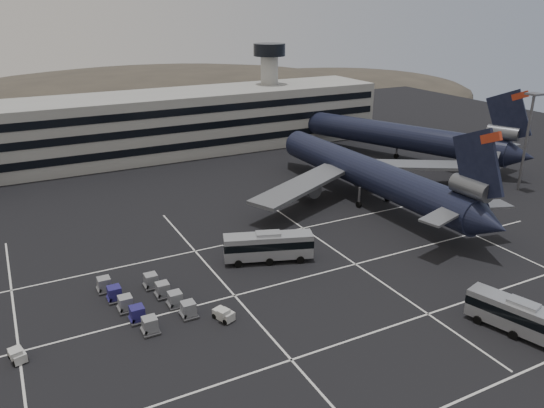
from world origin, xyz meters
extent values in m
plane|color=black|center=(0.00, 0.00, 0.00)|extent=(260.00, 260.00, 0.00)
cube|color=silver|center=(0.00, -10.00, 0.01)|extent=(90.00, 0.25, 0.01)
cube|color=silver|center=(0.00, 4.00, 0.01)|extent=(90.00, 0.25, 0.01)
cube|color=silver|center=(0.00, 18.00, 0.01)|extent=(90.00, 0.25, 0.01)
cube|color=silver|center=(-30.00, 6.00, 0.01)|extent=(0.25, 55.00, 0.01)
cube|color=silver|center=(-6.00, 6.00, 0.01)|extent=(0.25, 55.00, 0.01)
cube|color=silver|center=(12.00, 6.00, 0.01)|extent=(0.25, 55.00, 0.01)
cube|color=silver|center=(34.00, 6.00, 0.01)|extent=(0.25, 55.00, 0.01)
cube|color=gray|center=(0.00, 72.00, 7.00)|extent=(120.00, 18.00, 14.00)
cube|color=black|center=(0.00, 62.95, 3.50)|extent=(118.00, 0.20, 1.60)
cube|color=black|center=(0.00, 62.95, 7.50)|extent=(118.00, 0.20, 1.60)
cube|color=black|center=(0.00, 62.95, 11.20)|extent=(118.00, 0.20, 1.60)
cylinder|color=gray|center=(35.00, 74.00, 11.00)|extent=(4.40, 4.40, 22.00)
cylinder|color=black|center=(35.00, 74.00, 22.50)|extent=(8.00, 8.00, 3.00)
ellipsoid|color=#38332B|center=(30.00, 170.00, -13.50)|extent=(252.00, 180.00, 44.00)
ellipsoid|color=#38332B|center=(110.00, 170.00, -9.00)|extent=(168.00, 120.00, 24.00)
cylinder|color=slate|center=(58.00, 15.00, 9.00)|extent=(0.50, 0.50, 18.00)
cube|color=slate|center=(58.00, 15.00, 18.10)|extent=(2.40, 2.40, 0.35)
cylinder|color=black|center=(28.42, 23.42, 5.20)|extent=(6.60, 48.11, 5.60)
cone|color=black|center=(27.88, 49.62, 5.20)|extent=(5.69, 4.62, 5.60)
cone|color=black|center=(28.98, -3.07, 5.20)|extent=(5.14, 5.10, 5.04)
cube|color=black|center=(28.90, 0.43, 12.60)|extent=(0.70, 9.48, 10.97)
cube|color=#AD3017|center=(28.93, -1.07, 16.80)|extent=(0.62, 3.24, 2.24)
cylinder|color=#595B60|center=(28.89, 0.93, 9.30)|extent=(2.82, 6.05, 2.70)
cube|color=slate|center=(24.68, 1.34, 5.80)|extent=(8.04, 4.83, 0.87)
cube|color=slate|center=(33.08, 1.51, 5.80)|extent=(7.97, 4.55, 0.87)
cube|color=slate|center=(15.88, 25.16, 4.40)|extent=(22.39, 13.72, 1.75)
cylinder|color=#595B60|center=(18.82, 28.22, 2.70)|extent=(2.81, 5.56, 2.70)
cube|color=slate|center=(40.88, 25.68, 4.40)|extent=(22.52, 12.96, 1.75)
cylinder|color=#595B60|center=(37.82, 28.62, 2.70)|extent=(2.81, 5.56, 2.70)
cylinder|color=slate|center=(28.10, 38.78, 2.20)|extent=(0.44, 0.44, 3.00)
cylinder|color=black|center=(28.10, 38.78, 0.55)|extent=(0.52, 1.11, 1.10)
cylinder|color=slate|center=(25.27, 21.35, 2.20)|extent=(0.44, 0.44, 3.00)
cylinder|color=black|center=(25.27, 21.35, 0.55)|extent=(0.52, 1.11, 1.10)
cylinder|color=slate|center=(31.66, 21.49, 2.20)|extent=(0.44, 0.44, 3.00)
cylinder|color=black|center=(31.66, 21.49, 0.55)|extent=(0.52, 1.11, 1.10)
cylinder|color=black|center=(51.71, 42.95, 5.20)|extent=(23.96, 46.36, 5.60)
cone|color=black|center=(41.44, 67.05, 5.20)|extent=(6.92, 6.33, 5.60)
cone|color=black|center=(62.09, 18.56, 5.20)|extent=(6.60, 6.57, 5.04)
cube|color=black|center=(60.72, 21.78, 12.60)|extent=(4.17, 8.91, 10.97)
cube|color=#AD3017|center=(61.31, 20.40, 16.80)|extent=(1.77, 3.19, 2.24)
cylinder|color=#595B60|center=(60.52, 22.24, 9.30)|extent=(4.83, 6.58, 2.70)
cube|color=slate|center=(56.46, 21.06, 5.80)|extent=(7.98, 6.93, 0.87)
cube|color=slate|center=(64.19, 24.35, 5.80)|extent=(7.98, 4.58, 0.87)
cylinder|color=slate|center=(51.71, 42.95, 2.20)|extent=(0.44, 0.44, 3.00)
cylinder|color=black|center=(51.71, 42.95, 0.55)|extent=(0.89, 1.21, 1.10)
cube|color=#9FA1A7|center=(17.77, -17.44, 2.10)|extent=(5.63, 11.54, 3.08)
cube|color=black|center=(17.77, -17.44, 2.47)|extent=(5.70, 11.62, 0.97)
cube|color=#9FA1A7|center=(17.77, -17.44, 3.82)|extent=(2.44, 3.41, 0.36)
cylinder|color=black|center=(16.54, -17.80, 0.49)|extent=(0.59, 1.04, 0.98)
cylinder|color=black|center=(19.00, -17.08, 0.49)|extent=(0.59, 1.04, 0.98)
cylinder|color=black|center=(15.43, -14.01, 0.49)|extent=(0.59, 1.04, 0.98)
cylinder|color=black|center=(17.89, -13.29, 0.49)|extent=(0.59, 1.04, 0.98)
cube|color=#9FA1A7|center=(1.93, 10.43, 2.26)|extent=(12.35, 6.64, 3.31)
cube|color=black|center=(1.93, 10.43, 2.66)|extent=(12.42, 6.72, 1.05)
cube|color=#9FA1A7|center=(1.93, 10.43, 4.11)|extent=(3.71, 2.77, 0.39)
cylinder|color=black|center=(5.47, 7.71, 0.53)|extent=(1.12, 0.69, 1.06)
cylinder|color=black|center=(6.39, 10.31, 0.53)|extent=(1.12, 0.69, 1.06)
cylinder|color=black|center=(1.47, 9.13, 0.53)|extent=(1.12, 0.69, 1.06)
cylinder|color=black|center=(2.39, 11.72, 0.53)|extent=(1.12, 0.69, 1.06)
cylinder|color=black|center=(-2.53, 10.54, 0.53)|extent=(1.12, 0.69, 1.06)
cylinder|color=black|center=(-1.61, 13.14, 0.53)|extent=(1.12, 0.69, 1.06)
cube|color=beige|center=(-30.13, 2.63, 0.56)|extent=(1.74, 2.48, 0.92)
cube|color=beige|center=(-30.00, 2.13, 1.18)|extent=(1.32, 1.17, 0.51)
cylinder|color=black|center=(-30.47, 1.70, 0.29)|extent=(0.36, 0.61, 0.57)
cylinder|color=black|center=(-29.38, 1.97, 0.29)|extent=(0.36, 0.61, 0.57)
cylinder|color=black|center=(-30.87, 3.28, 0.29)|extent=(0.36, 0.61, 0.57)
cylinder|color=black|center=(-29.78, 3.56, 0.29)|extent=(0.36, 0.61, 0.57)
cube|color=beige|center=(-9.14, -0.14, 0.61)|extent=(2.11, 2.74, 0.99)
cube|color=beige|center=(-8.94, -0.66, 1.27)|extent=(1.49, 1.36, 0.55)
cylinder|color=black|center=(-9.39, -1.19, 0.31)|extent=(0.45, 0.66, 0.62)
cylinder|color=black|center=(-8.25, -0.75, 0.31)|extent=(0.45, 0.66, 0.62)
cylinder|color=black|center=(-10.02, 0.46, 0.31)|extent=(0.45, 0.66, 0.62)
cylinder|color=black|center=(-8.89, 0.90, 0.31)|extent=(0.45, 0.66, 0.62)
cube|color=#2D2D30|center=(-17.14, 1.20, 0.15)|extent=(2.27, 2.49, 0.17)
cylinder|color=black|center=(-17.14, 1.20, 0.10)|extent=(0.10, 0.19, 0.19)
cube|color=#96999E|center=(-17.14, 1.20, 1.02)|extent=(1.80, 1.80, 1.55)
cube|color=#2D2D30|center=(-12.42, 2.29, 0.15)|extent=(2.27, 2.49, 0.17)
cylinder|color=black|center=(-12.42, 2.29, 0.10)|extent=(0.10, 0.19, 0.19)
cube|color=#96999E|center=(-12.42, 2.29, 1.02)|extent=(1.80, 1.80, 1.55)
cube|color=#2D2D30|center=(-17.79, 4.03, 0.15)|extent=(2.27, 2.49, 0.17)
cylinder|color=black|center=(-17.79, 4.03, 0.10)|extent=(0.10, 0.19, 0.19)
cube|color=navy|center=(-17.79, 4.03, 1.02)|extent=(1.80, 1.80, 1.55)
cube|color=#2D2D30|center=(-13.07, 5.12, 0.15)|extent=(2.27, 2.49, 0.17)
cylinder|color=black|center=(-13.07, 5.12, 0.10)|extent=(0.10, 0.19, 0.19)
cube|color=#96999E|center=(-13.07, 5.12, 1.02)|extent=(1.80, 1.80, 1.55)
cube|color=#2D2D30|center=(-18.44, 6.86, 0.15)|extent=(2.27, 2.49, 0.17)
cylinder|color=black|center=(-18.44, 6.86, 0.10)|extent=(0.10, 0.19, 0.19)
cube|color=#96999E|center=(-18.44, 6.86, 1.02)|extent=(1.80, 1.80, 1.55)
cube|color=#2D2D30|center=(-13.72, 7.95, 0.15)|extent=(2.27, 2.49, 0.17)
cylinder|color=black|center=(-13.72, 7.95, 0.10)|extent=(0.10, 0.19, 0.19)
cube|color=#96999E|center=(-13.72, 7.95, 1.02)|extent=(1.80, 1.80, 1.55)
cube|color=#2D2D30|center=(-19.08, 9.69, 0.15)|extent=(2.27, 2.49, 0.17)
cylinder|color=black|center=(-19.08, 9.69, 0.10)|extent=(0.10, 0.19, 0.19)
cube|color=navy|center=(-19.08, 9.69, 1.02)|extent=(1.80, 1.80, 1.55)
cube|color=#2D2D30|center=(-14.37, 10.78, 0.15)|extent=(2.27, 2.49, 0.17)
cylinder|color=black|center=(-14.37, 10.78, 0.10)|extent=(0.10, 0.19, 0.19)
cube|color=#96999E|center=(-14.37, 10.78, 1.02)|extent=(1.80, 1.80, 1.55)
cube|color=#2D2D30|center=(-19.73, 12.52, 0.15)|extent=(2.27, 2.49, 0.17)
cylinder|color=black|center=(-19.73, 12.52, 0.10)|extent=(0.10, 0.19, 0.19)
cube|color=#96999E|center=(-19.73, 12.52, 1.02)|extent=(1.80, 1.80, 1.55)
camera|label=1|loc=(-28.02, -47.97, 33.25)|focal=35.00mm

